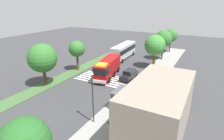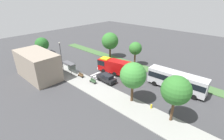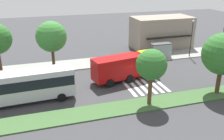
{
  "view_description": "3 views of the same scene",
  "coord_description": "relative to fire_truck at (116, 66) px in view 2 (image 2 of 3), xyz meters",
  "views": [
    {
      "loc": [
        30.64,
        17.41,
        13.78
      ],
      "look_at": [
        -0.31,
        0.65,
        1.11
      ],
      "focal_mm": 29.95,
      "sensor_mm": 36.0,
      "label": 1
    },
    {
      "loc": [
        -22.76,
        27.17,
        17.69
      ],
      "look_at": [
        0.82,
        1.65,
        1.54
      ],
      "focal_mm": 26.48,
      "sensor_mm": 36.0,
      "label": 2
    },
    {
      "loc": [
        -10.53,
        -29.39,
        13.7
      ],
      "look_at": [
        -1.19,
        0.91,
        1.34
      ],
      "focal_mm": 39.62,
      "sensor_mm": 36.0,
      "label": 3
    }
  ],
  "objects": [
    {
      "name": "bus_stop_shelter",
      "position": [
        8.77,
        6.77,
        -0.11
      ],
      "size": [
        3.5,
        1.4,
        2.46
      ],
      "color": "#4C4C51",
      "rests_on": "sidewalk"
    },
    {
      "name": "bench_west_of_shelter",
      "position": [
        0.55,
        6.79,
        -1.41
      ],
      "size": [
        1.6,
        0.5,
        0.9
      ],
      "color": "#2D472D",
      "rests_on": "sidewalk"
    },
    {
      "name": "median_tree_far_west",
      "position": [
        -0.19,
        -7.44,
        2.7
      ],
      "size": [
        3.34,
        3.34,
        6.29
      ],
      "color": "#513823",
      "rests_on": "median_strip"
    },
    {
      "name": "median_tree_west",
      "position": [
        8.88,
        -7.44,
        3.05
      ],
      "size": [
        4.9,
        4.9,
        7.38
      ],
      "color": "#47301E",
      "rests_on": "median_strip"
    },
    {
      "name": "transit_bus",
      "position": [
        -13.52,
        -2.82,
        0.18
      ],
      "size": [
        11.4,
        3.29,
        3.69
      ],
      "rotation": [
        0.0,
        0.0,
        3.19
      ],
      "color": "#B2B2B7",
      "rests_on": "ground_plane"
    },
    {
      "name": "parked_car_mid",
      "position": [
        23.05,
        4.19,
        -1.15
      ],
      "size": [
        4.84,
        2.15,
        1.64
      ],
      "rotation": [
        0.0,
        0.0,
        -0.03
      ],
      "color": "black",
      "rests_on": "ground_plane"
    },
    {
      "name": "sidewalk_tree_far_east",
      "position": [
        23.19,
        6.39,
        2.22
      ],
      "size": [
        3.9,
        3.9,
        6.05
      ],
      "color": "#513823",
      "rests_on": "sidewalk"
    },
    {
      "name": "storefront_building",
      "position": [
        11.91,
        13.14,
        1.01
      ],
      "size": [
        11.46,
        6.53,
        6.02
      ],
      "color": "gray",
      "rests_on": "ground_plane"
    },
    {
      "name": "sidewalk",
      "position": [
        -0.88,
        7.84,
        -1.93
      ],
      "size": [
        60.0,
        4.89,
        0.14
      ],
      "primitive_type": "cube",
      "color": "gray",
      "rests_on": "ground_plane"
    },
    {
      "name": "fire_hydrant",
      "position": [
        -13.2,
        5.89,
        -1.51
      ],
      "size": [
        0.28,
        0.28,
        0.7
      ],
      "primitive_type": "cylinder",
      "color": "gold",
      "rests_on": "sidewalk"
    },
    {
      "name": "street_lamp",
      "position": [
        13.85,
        5.99,
        1.89
      ],
      "size": [
        0.36,
        0.36,
        6.38
      ],
      "color": "#2D2D30",
      "rests_on": "sidewalk"
    },
    {
      "name": "sidewalk_tree_west",
      "position": [
        -16.87,
        6.39,
        3.41
      ],
      "size": [
        4.23,
        4.23,
        7.41
      ],
      "color": "#513823",
      "rests_on": "sidewalk"
    },
    {
      "name": "median_strip",
      "position": [
        -0.88,
        -7.44,
        -1.93
      ],
      "size": [
        60.0,
        3.0,
        0.14
      ],
      "primitive_type": "cube",
      "color": "#3D6033",
      "rests_on": "ground_plane"
    },
    {
      "name": "crosswalk",
      "position": [
        1.37,
        -0.28,
        -1.99
      ],
      "size": [
        4.95,
        10.2,
        0.01
      ],
      "color": "silver",
      "rests_on": "ground_plane"
    },
    {
      "name": "ground_plane",
      "position": [
        -0.88,
        -0.28,
        -2.0
      ],
      "size": [
        120.0,
        120.0,
        0.0
      ],
      "primitive_type": "plane",
      "color": "#38383A"
    },
    {
      "name": "fire_truck",
      "position": [
        0.0,
        0.0,
        0.0
      ],
      "size": [
        9.95,
        4.25,
        3.57
      ],
      "rotation": [
        0.0,
        0.0,
        0.19
      ],
      "color": "#A50C0C",
      "rests_on": "ground_plane"
    },
    {
      "name": "sidewalk_tree_center",
      "position": [
        -9.5,
        6.39,
        3.21
      ],
      "size": [
        4.47,
        4.47,
        7.33
      ],
      "color": "#513823",
      "rests_on": "sidewalk"
    },
    {
      "name": "parked_car_west",
      "position": [
        -1.04,
        4.19,
        -1.08
      ],
      "size": [
        4.71,
        2.23,
        1.8
      ],
      "rotation": [
        0.0,
        0.0,
        -0.04
      ],
      "color": "black",
      "rests_on": "ground_plane"
    },
    {
      "name": "bench_near_shelter",
      "position": [
        4.77,
        6.79,
        -1.41
      ],
      "size": [
        1.6,
        0.5,
        0.9
      ],
      "color": "#4C3823",
      "rests_on": "sidewalk"
    }
  ]
}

